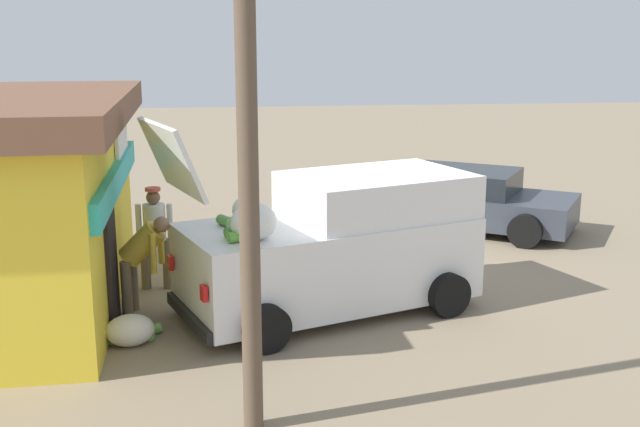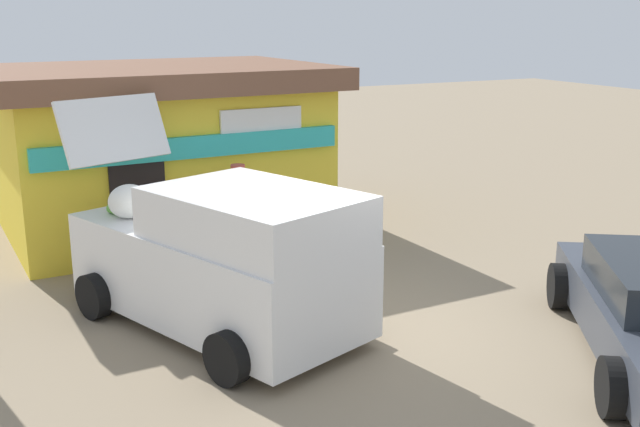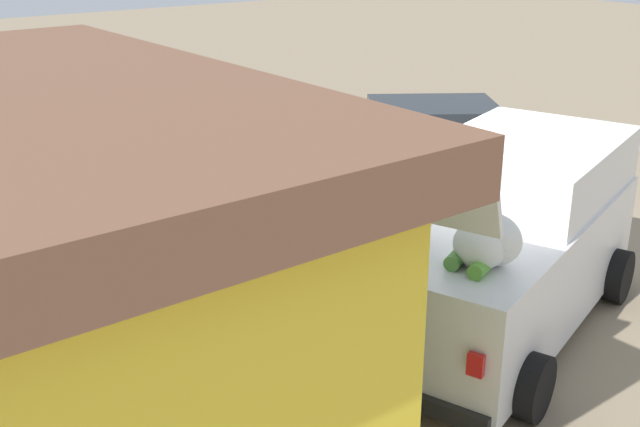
{
  "view_description": "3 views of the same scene",
  "coord_description": "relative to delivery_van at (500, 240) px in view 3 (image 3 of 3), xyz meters",
  "views": [
    {
      "loc": [
        -11.76,
        2.4,
        3.93
      ],
      "look_at": [
        0.33,
        0.9,
        1.05
      ],
      "focal_mm": 43.18,
      "sensor_mm": 36.0,
      "label": 1
    },
    {
      "loc": [
        -4.33,
        -8.1,
        4.01
      ],
      "look_at": [
        0.53,
        1.63,
        1.16
      ],
      "focal_mm": 43.02,
      "sensor_mm": 36.0,
      "label": 2
    },
    {
      "loc": [
        -6.49,
        7.03,
        4.24
      ],
      "look_at": [
        0.97,
        1.62,
        0.75
      ],
      "focal_mm": 44.5,
      "sensor_mm": 36.0,
      "label": 3
    }
  ],
  "objects": [
    {
      "name": "ground_plane",
      "position": [
        1.27,
        -0.85,
        -0.97
      ],
      "size": [
        60.0,
        60.0,
        0.0
      ],
      "primitive_type": "plane",
      "color": "gray"
    },
    {
      "name": "delivery_van",
      "position": [
        0.0,
        0.0,
        0.0
      ],
      "size": [
        3.23,
        4.82,
        2.84
      ],
      "color": "white",
      "rests_on": "ground_plane"
    },
    {
      "name": "parked_sedan",
      "position": [
        4.42,
        -3.22,
        -0.39
      ],
      "size": [
        3.97,
        4.72,
        1.21
      ],
      "color": "#383D47",
      "rests_on": "ground_plane"
    },
    {
      "name": "vendor_standing",
      "position": [
        1.24,
        2.67,
        -0.05
      ],
      "size": [
        0.37,
        0.57,
        1.61
      ],
      "color": "#726047",
      "rests_on": "ground_plane"
    },
    {
      "name": "customer_bending",
      "position": [
        0.1,
        2.77,
        -0.1
      ],
      "size": [
        0.59,
        0.75,
        1.43
      ],
      "color": "#726047",
      "rests_on": "ground_plane"
    },
    {
      "name": "paint_bucket",
      "position": [
        2.85,
        1.96,
        -0.8
      ],
      "size": [
        0.28,
        0.28,
        0.35
      ],
      "primitive_type": "cylinder",
      "color": "#BF3F33",
      "rests_on": "ground_plane"
    }
  ]
}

